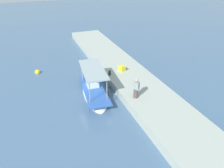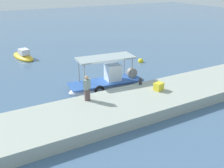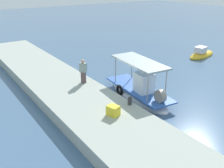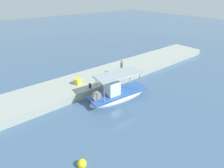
{
  "view_description": "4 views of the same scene",
  "coord_description": "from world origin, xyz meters",
  "px_view_note": "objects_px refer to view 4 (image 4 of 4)",
  "views": [
    {
      "loc": [
        -15.31,
        4.29,
        10.02
      ],
      "look_at": [
        -0.4,
        -1.5,
        1.15
      ],
      "focal_mm": 34.5,
      "sensor_mm": 36.0,
      "label": 1
    },
    {
      "loc": [
        -8.37,
        -16.46,
        7.91
      ],
      "look_at": [
        0.14,
        -1.29,
        0.82
      ],
      "focal_mm": 41.46,
      "sensor_mm": 36.0,
      "label": 2
    },
    {
      "loc": [
        12.39,
        -10.57,
        7.45
      ],
      "look_at": [
        -0.4,
        -1.76,
        1.1
      ],
      "focal_mm": 41.61,
      "sensor_mm": 36.0,
      "label": 3
    },
    {
      "loc": [
        9.41,
        10.68,
        9.07
      ],
      "look_at": [
        0.04,
        -1.29,
        0.89
      ],
      "focal_mm": 28.21,
      "sensor_mm": 36.0,
      "label": 4
    }
  ],
  "objects_px": {
    "main_fishing_boat": "(117,94)",
    "marker_buoy": "(82,164)",
    "fisherman_near_bollard": "(122,68)",
    "cargo_crate": "(78,81)",
    "mooring_bollard": "(90,86)"
  },
  "relations": [
    {
      "from": "fisherman_near_bollard",
      "to": "cargo_crate",
      "type": "distance_m",
      "value": 5.07
    },
    {
      "from": "fisherman_near_bollard",
      "to": "cargo_crate",
      "type": "bearing_deg",
      "value": -10.93
    },
    {
      "from": "fisherman_near_bollard",
      "to": "marker_buoy",
      "type": "bearing_deg",
      "value": 37.49
    },
    {
      "from": "mooring_bollard",
      "to": "cargo_crate",
      "type": "bearing_deg",
      "value": -72.03
    },
    {
      "from": "cargo_crate",
      "to": "fisherman_near_bollard",
      "type": "bearing_deg",
      "value": 169.07
    },
    {
      "from": "fisherman_near_bollard",
      "to": "mooring_bollard",
      "type": "relative_size",
      "value": 3.64
    },
    {
      "from": "main_fishing_boat",
      "to": "fisherman_near_bollard",
      "type": "relative_size",
      "value": 3.66
    },
    {
      "from": "marker_buoy",
      "to": "fisherman_near_bollard",
      "type": "bearing_deg",
      "value": -142.51
    },
    {
      "from": "main_fishing_boat",
      "to": "fisherman_near_bollard",
      "type": "xyz_separation_m",
      "value": [
        -2.83,
        -2.63,
        1.06
      ]
    },
    {
      "from": "main_fishing_boat",
      "to": "mooring_bollard",
      "type": "xyz_separation_m",
      "value": [
        1.64,
        -2.1,
        0.53
      ]
    },
    {
      "from": "fisherman_near_bollard",
      "to": "mooring_bollard",
      "type": "bearing_deg",
      "value": 6.73
    },
    {
      "from": "marker_buoy",
      "to": "mooring_bollard",
      "type": "bearing_deg",
      "value": -125.51
    },
    {
      "from": "main_fishing_boat",
      "to": "mooring_bollard",
      "type": "height_order",
      "value": "main_fishing_boat"
    },
    {
      "from": "main_fishing_boat",
      "to": "cargo_crate",
      "type": "bearing_deg",
      "value": -59.34
    },
    {
      "from": "main_fishing_boat",
      "to": "marker_buoy",
      "type": "distance_m",
      "value": 7.58
    }
  ]
}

